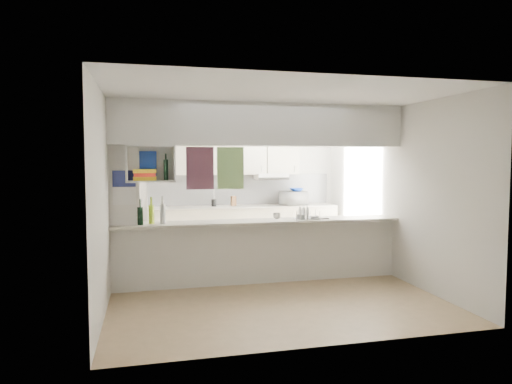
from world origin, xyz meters
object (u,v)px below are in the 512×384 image
object	(u,v)px
bowl	(296,190)
dish_rack	(306,214)
microwave	(294,198)
wine_bottles	(152,214)

from	to	relation	value
bowl	dish_rack	size ratio (longest dim) A/B	0.67
microwave	wine_bottles	size ratio (longest dim) A/B	1.24
bowl	wine_bottles	bearing A→B (deg)	-143.09
microwave	bowl	world-z (taller)	bowl
bowl	wine_bottles	xyz separation A→B (m)	(-2.78, -2.08, -0.16)
bowl	dish_rack	world-z (taller)	bowl
microwave	bowl	size ratio (longest dim) A/B	1.81
wine_bottles	dish_rack	bearing A→B (deg)	-0.06
bowl	dish_rack	distance (m)	2.17
dish_rack	wine_bottles	distance (m)	2.23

